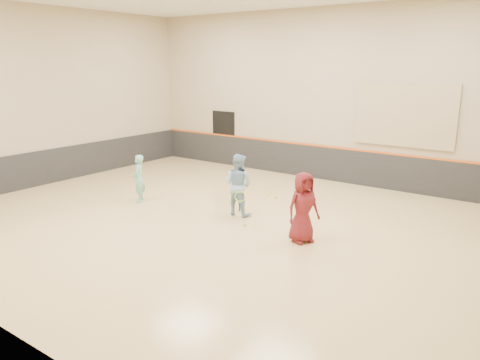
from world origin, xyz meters
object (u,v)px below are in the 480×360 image
Objects in this scene: young_man at (303,207)px; instructor at (238,184)px; girl at (139,178)px; spare_racket at (272,194)px.

instructor is at bearing 100.28° from young_man.
instructor reaches higher than girl.
girl reaches higher than spare_racket.
girl is at bearing -135.85° from spare_racket.
spare_racket is (-2.66, 2.91, -0.79)m from young_man.
instructor is 1.02× the size of young_man.
young_man is (5.62, -0.03, 0.12)m from girl.
girl is 4.19m from spare_racket.
spare_racket is at bearing -86.14° from instructor.
young_man is at bearing -47.55° from spare_racket.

